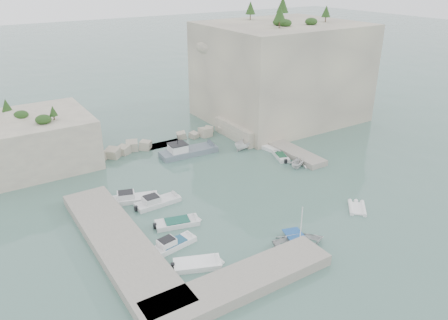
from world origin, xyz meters
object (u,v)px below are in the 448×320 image
tender_east_c (270,150)px  tender_east_b (281,158)px  work_boat (189,154)px  rowboat (299,245)px  tender_east_d (245,148)px  motorboat_c (177,225)px  tender_east_a (297,167)px  motorboat_a (134,201)px  inflatable_dinghy (357,209)px  motorboat_e (197,266)px  motorboat_b (158,204)px  motorboat_d (173,247)px

tender_east_c → tender_east_b: bearing=158.2°
tender_east_c → work_boat: bearing=54.1°
rowboat → tender_east_d: (10.12, 24.18, 0.00)m
motorboat_c → tender_east_a: size_ratio=1.53×
motorboat_a → work_boat: bearing=53.3°
motorboat_c → inflatable_dinghy: 20.99m
inflatable_dinghy → motorboat_e: bearing=131.1°
rowboat → tender_east_a: tender_east_a is taller
motorboat_a → tender_east_c: bearing=26.5°
tender_east_c → tender_east_d: bearing=37.6°
motorboat_b → tender_east_d: size_ratio=1.32×
motorboat_b → tender_east_c: bearing=13.9°
motorboat_d → tender_east_d: 27.43m
motorboat_b → motorboat_e: motorboat_b is taller
work_boat → tender_east_c: bearing=-21.1°
inflatable_dinghy → motorboat_a: bearing=96.4°
motorboat_e → inflatable_dinghy: motorboat_e is taller
motorboat_b → tender_east_d: tender_east_d is taller
motorboat_e → inflatable_dinghy: bearing=19.7°
motorboat_d → rowboat: size_ratio=0.99×
rowboat → work_boat: size_ratio=0.57×
tender_east_c → motorboat_d: bearing=110.2°
motorboat_d → tender_east_c: 28.34m
motorboat_c → tender_east_d: size_ratio=1.16×
rowboat → tender_east_d: tender_east_d is taller
tender_east_d → inflatable_dinghy: bearing=163.0°
tender_east_c → inflatable_dinghy: bearing=161.0°
motorboat_a → motorboat_c: bearing=-57.9°
rowboat → work_boat: 26.82m
motorboat_b → inflatable_dinghy: bearing=-37.4°
tender_east_d → rowboat: bearing=139.2°
motorboat_c → rowboat: rowboat is taller
motorboat_e → motorboat_c: bearing=99.1°
motorboat_e → tender_east_b: 27.67m
tender_east_b → motorboat_d: bearing=135.0°
motorboat_a → tender_east_a: (23.25, -3.26, 0.00)m
motorboat_e → work_boat: bearing=85.3°
tender_east_a → tender_east_b: 3.62m
rowboat → tender_east_a: size_ratio=1.60×
tender_east_d → motorboat_a: bearing=88.9°
motorboat_b → motorboat_d: 9.12m
tender_east_c → work_boat: 12.53m
tender_east_c → work_boat: work_boat is taller
motorboat_c → motorboat_d: bearing=-108.3°
motorboat_d → work_boat: bearing=48.7°
motorboat_a → tender_east_a: tender_east_a is taller
inflatable_dinghy → tender_east_a: (1.97, 12.71, 0.00)m
tender_east_b → inflatable_dinghy: bearing=-167.8°
motorboat_a → motorboat_c: 7.91m
motorboat_c → motorboat_e: bearing=-88.4°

